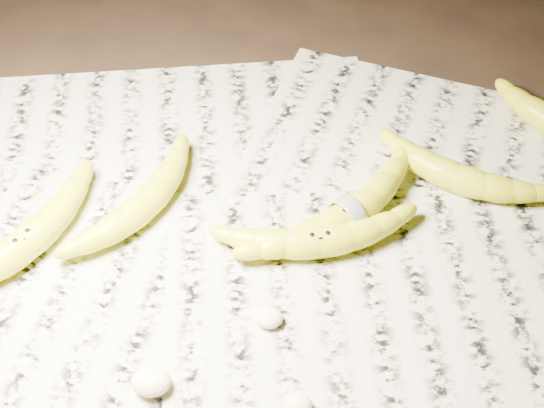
# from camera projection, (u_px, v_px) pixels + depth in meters

# --- Properties ---
(ground) EXTENTS (3.00, 3.00, 0.00)m
(ground) POSITION_uv_depth(u_px,v_px,m) (265.00, 235.00, 0.88)
(ground) COLOR black
(ground) RESTS_ON ground
(newspaper_patch) EXTENTS (0.90, 0.70, 0.01)m
(newspaper_patch) POSITION_uv_depth(u_px,v_px,m) (293.00, 255.00, 0.86)
(newspaper_patch) COLOR #BCB8A1
(newspaper_patch) RESTS_ON ground
(banana_left_a) EXTENTS (0.18, 0.23, 0.04)m
(banana_left_a) POSITION_uv_depth(u_px,v_px,m) (23.00, 243.00, 0.84)
(banana_left_a) COLOR #CCD41A
(banana_left_a) RESTS_ON newspaper_patch
(banana_left_b) EXTENTS (0.15, 0.20, 0.04)m
(banana_left_b) POSITION_uv_depth(u_px,v_px,m) (145.00, 202.00, 0.88)
(banana_left_b) COLOR #CCD41A
(banana_left_b) RESTS_ON newspaper_patch
(banana_center) EXTENTS (0.21, 0.10, 0.04)m
(banana_center) POSITION_uv_depth(u_px,v_px,m) (319.00, 240.00, 0.84)
(banana_center) COLOR #CCD41A
(banana_center) RESTS_ON newspaper_patch
(banana_taped) EXTENTS (0.22, 0.21, 0.04)m
(banana_taped) POSITION_uv_depth(u_px,v_px,m) (348.00, 214.00, 0.87)
(banana_taped) COLOR #CCD41A
(banana_taped) RESTS_ON newspaper_patch
(banana_upper_a) EXTENTS (0.20, 0.13, 0.04)m
(banana_upper_a) POSITION_uv_depth(u_px,v_px,m) (457.00, 176.00, 0.91)
(banana_upper_a) COLOR #CCD41A
(banana_upper_a) RESTS_ON newspaper_patch
(measuring_tape) EXTENTS (0.04, 0.04, 0.05)m
(measuring_tape) POSITION_uv_depth(u_px,v_px,m) (348.00, 214.00, 0.87)
(measuring_tape) COLOR white
(measuring_tape) RESTS_ON newspaper_patch
(flesh_chunk_a) EXTENTS (0.04, 0.03, 0.02)m
(flesh_chunk_a) POSITION_uv_depth(u_px,v_px,m) (151.00, 379.00, 0.74)
(flesh_chunk_a) COLOR beige
(flesh_chunk_a) RESTS_ON newspaper_patch
(flesh_chunk_b) EXTENTS (0.03, 0.02, 0.02)m
(flesh_chunk_b) POSITION_uv_depth(u_px,v_px,m) (298.00, 403.00, 0.73)
(flesh_chunk_b) COLOR beige
(flesh_chunk_b) RESTS_ON newspaper_patch
(flesh_chunk_c) EXTENTS (0.03, 0.02, 0.02)m
(flesh_chunk_c) POSITION_uv_depth(u_px,v_px,m) (269.00, 316.00, 0.79)
(flesh_chunk_c) COLOR beige
(flesh_chunk_c) RESTS_ON newspaper_patch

